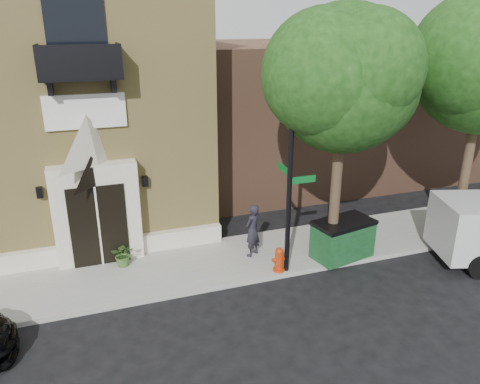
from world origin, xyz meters
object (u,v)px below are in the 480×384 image
object	(u,v)px
street_sign	(290,183)
dumpster	(343,239)
pedestrian_near	(253,230)
fire_hydrant	(279,259)

from	to	relation	value
street_sign	dumpster	bearing A→B (deg)	6.31
street_sign	dumpster	distance (m)	3.01
dumpster	pedestrian_near	distance (m)	2.91
fire_hydrant	dumpster	xyz separation A→B (m)	(2.30, 0.19, 0.25)
street_sign	pedestrian_near	xyz separation A→B (m)	(-0.66, 1.25, -1.95)
fire_hydrant	pedestrian_near	distance (m)	1.39
fire_hydrant	pedestrian_near	size ratio (longest dim) A/B	0.44
dumpster	pedestrian_near	world-z (taller)	pedestrian_near
fire_hydrant	dumpster	bearing A→B (deg)	4.68
dumpster	pedestrian_near	xyz separation A→B (m)	(-2.71, 1.04, 0.24)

